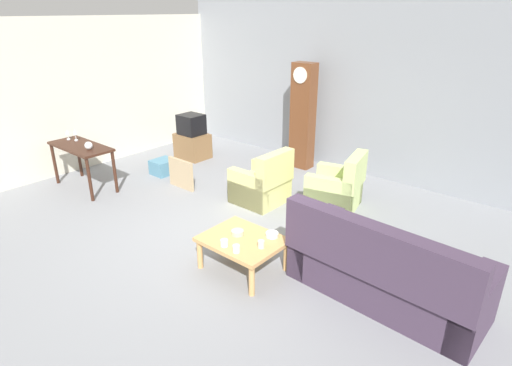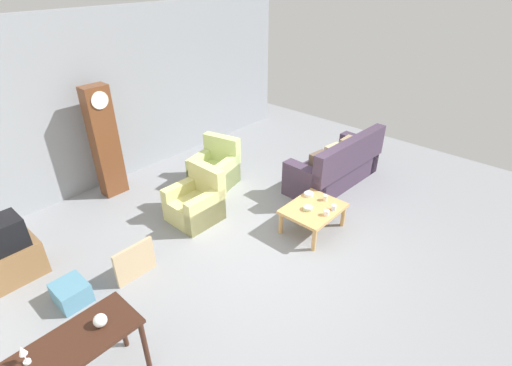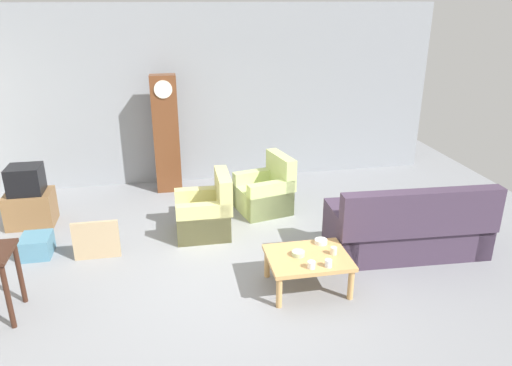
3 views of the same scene
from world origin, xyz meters
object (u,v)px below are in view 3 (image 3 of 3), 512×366
at_px(couch_floral, 408,230).
at_px(cup_white_porcelain, 311,265).
at_px(framed_picture_leaning, 96,240).
at_px(tv_crt, 25,180).
at_px(bowl_shallow_green, 298,253).
at_px(storage_box_blue, 37,246).
at_px(tv_stand_cabinet, 31,209).
at_px(armchair_olive_far, 266,193).
at_px(cup_cream_tall, 334,251).
at_px(armchair_olive_near, 206,214).
at_px(coffee_table_wood, 308,260).
at_px(cup_blue_rimmed, 328,263).
at_px(grandfather_clock, 166,134).
at_px(bowl_white_stacked, 321,241).

relative_size(couch_floral, cup_white_porcelain, 23.80).
bearing_deg(cup_white_porcelain, framed_picture_leaning, 149.78).
xyz_separation_m(tv_crt, bowl_shallow_green, (3.55, -2.43, -0.28)).
height_order(couch_floral, bowl_shallow_green, couch_floral).
relative_size(framed_picture_leaning, storage_box_blue, 1.38).
xyz_separation_m(tv_stand_cabinet, framed_picture_leaning, (1.11, -1.26, 0.01)).
distance_m(armchair_olive_far, tv_crt, 3.66).
bearing_deg(cup_cream_tall, framed_picture_leaning, 157.02).
xyz_separation_m(armchair_olive_near, cup_cream_tall, (1.37, -1.68, 0.17)).
bearing_deg(bowl_shallow_green, cup_white_porcelain, -77.23).
xyz_separation_m(coffee_table_wood, cup_blue_rimmed, (0.15, -0.28, 0.11)).
xyz_separation_m(couch_floral, cup_cream_tall, (-1.25, -0.56, 0.12)).
bearing_deg(cup_cream_tall, armchair_olive_near, 129.18).
bearing_deg(framed_picture_leaning, cup_cream_tall, -22.98).
xyz_separation_m(armchair_olive_near, cup_white_porcelain, (1.02, -1.93, 0.17)).
bearing_deg(tv_crt, grandfather_clock, 26.43).
bearing_deg(framed_picture_leaning, cup_white_porcelain, -30.22).
bearing_deg(bowl_white_stacked, tv_crt, 150.69).
distance_m(armchair_olive_near, cup_blue_rimmed, 2.29).
relative_size(couch_floral, grandfather_clock, 1.03).
relative_size(grandfather_clock, bowl_white_stacked, 13.28).
xyz_separation_m(tv_stand_cabinet, bowl_white_stacked, (3.91, -2.19, 0.19)).
relative_size(tv_stand_cabinet, cup_white_porcelain, 7.56).
bearing_deg(cup_cream_tall, coffee_table_wood, 176.27).
bearing_deg(tv_crt, bowl_white_stacked, -29.31).
distance_m(tv_stand_cabinet, cup_cream_tall, 4.69).
height_order(armchair_olive_far, grandfather_clock, grandfather_clock).
bearing_deg(tv_crt, couch_floral, -20.17).
bearing_deg(bowl_white_stacked, armchair_olive_near, 133.10).
relative_size(grandfather_clock, cup_blue_rimmed, 23.39).
distance_m(coffee_table_wood, bowl_shallow_green, 0.15).
xyz_separation_m(tv_crt, cup_white_porcelain, (3.62, -2.73, -0.26)).
bearing_deg(bowl_shallow_green, framed_picture_leaning, 154.54).
relative_size(tv_crt, bowl_white_stacked, 3.08).
height_order(storage_box_blue, bowl_shallow_green, bowl_shallow_green).
bearing_deg(tv_stand_cabinet, armchair_olive_far, -2.50).
relative_size(tv_crt, bowl_shallow_green, 3.07).
xyz_separation_m(armchair_olive_near, bowl_shallow_green, (0.95, -1.63, 0.15)).
xyz_separation_m(grandfather_clock, storage_box_blue, (-1.82, -2.07, -0.90)).
xyz_separation_m(coffee_table_wood, tv_crt, (-3.66, 2.46, 0.37)).
relative_size(armchair_olive_near, tv_crt, 1.92).
distance_m(storage_box_blue, bowl_white_stacked, 3.81).
bearing_deg(tv_crt, cup_white_porcelain, -37.00).
height_order(grandfather_clock, cup_cream_tall, grandfather_clock).
bearing_deg(coffee_table_wood, cup_white_porcelain, -99.27).
height_order(tv_stand_cabinet, bowl_shallow_green, tv_stand_cabinet).
height_order(tv_crt, cup_blue_rimmed, tv_crt).
relative_size(tv_stand_cabinet, bowl_shallow_green, 4.35).
bearing_deg(tv_crt, coffee_table_wood, -33.86).
bearing_deg(cup_cream_tall, armchair_olive_far, 98.22).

